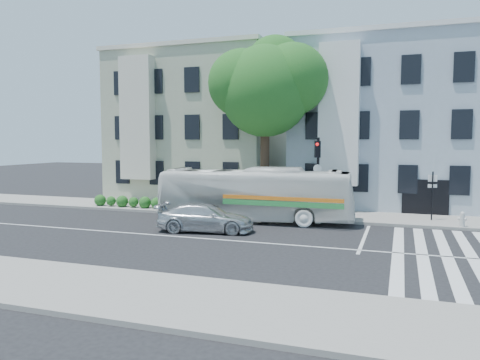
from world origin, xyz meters
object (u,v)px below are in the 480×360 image
at_px(sedan, 205,218).
at_px(traffic_signal, 318,166).
at_px(bus, 255,194).
at_px(fire_hydrant, 462,219).

height_order(sedan, traffic_signal, traffic_signal).
distance_m(bus, sedan, 3.97).
bearing_deg(bus, sedan, 153.47).
height_order(bus, sedan, bus).
xyz_separation_m(traffic_signal, fire_hydrant, (7.49, -0.93, -2.47)).
xyz_separation_m(sedan, traffic_signal, (4.55, 5.64, 2.32)).
bearing_deg(bus, traffic_signal, -61.26).
bearing_deg(traffic_signal, fire_hydrant, -29.27).
xyz_separation_m(sedan, fire_hydrant, (12.04, 4.71, -0.15)).
distance_m(bus, traffic_signal, 4.00).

